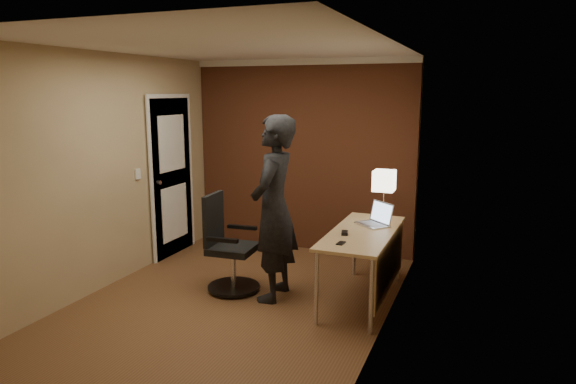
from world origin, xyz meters
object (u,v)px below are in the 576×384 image
Objects in this scene: laptop at (377,219)px; mouse at (345,233)px; desk at (370,244)px; office_chair at (227,249)px; desk_lamp at (384,181)px; phone at (341,243)px; person at (274,209)px.

laptop is 0.53m from mouse.
desk is 1.49m from office_chair.
desk_lamp is (0.02, 0.55, 0.55)m from desk.
laptop is at bearing 89.88° from desk.
laptop is at bearing 82.75° from phone.
person reaches higher than office_chair.
person reaches higher than laptop.
desk_lamp is at bearing 86.39° from laptop.
phone is at bearing -94.14° from mouse.
mouse is 1.29m from office_chair.
mouse is at bearing -138.43° from desk.
office_chair is (-1.26, -0.05, -0.30)m from mouse.
person is (-0.93, -0.54, 0.14)m from laptop.
phone reaches higher than desk.
desk is at bearing 100.32° from person.
office_chair is 0.54× the size of person.
desk_lamp is 0.87m from mouse.
person is (-0.77, 0.26, 0.20)m from phone.
laptop is at bearing 20.24° from office_chair.
desk_lamp reaches higher than office_chair.
phone is (0.05, -0.31, -0.01)m from mouse.
laptop is 0.81m from phone.
desk_lamp reaches higher than phone.
desk_lamp is 5.35× the size of mouse.
person reaches higher than desk.
laptop is 1.60m from office_chair.
person is at bearing -140.30° from desk_lamp.
desk_lamp reaches higher than laptop.
mouse is 0.75m from person.
desk_lamp is 1.14m from phone.
person is at bearing 0.46° from office_chair.
phone is (-0.16, -0.79, -0.06)m from laptop.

